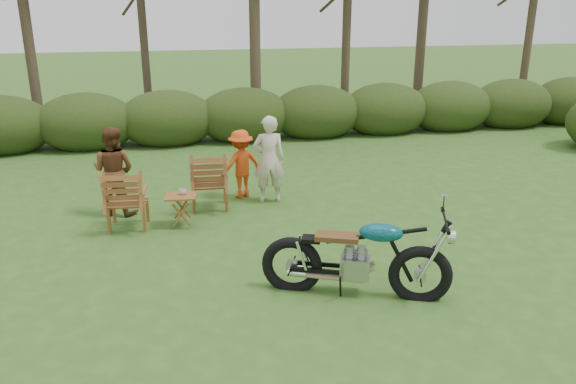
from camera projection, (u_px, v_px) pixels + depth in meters
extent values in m
plane|color=#2A4F1A|center=(356.00, 305.00, 6.82)|extent=(80.00, 80.00, 0.00)
cylinder|color=#3B3020|center=(142.00, 15.00, 16.56)|extent=(0.24, 0.24, 6.30)
cylinder|color=#3B3020|center=(347.00, 12.00, 16.78)|extent=(0.26, 0.26, 6.48)
cylinder|color=#3B3020|center=(533.00, 5.00, 16.87)|extent=(0.24, 0.24, 6.84)
ellipsoid|color=#203714|center=(0.00, 127.00, 13.67)|extent=(2.52, 1.68, 1.51)
ellipsoid|color=#203714|center=(86.00, 123.00, 14.09)|extent=(2.52, 1.68, 1.51)
ellipsoid|color=#203714|center=(168.00, 119.00, 14.51)|extent=(2.52, 1.68, 1.51)
ellipsoid|color=#203714|center=(244.00, 116.00, 14.93)|extent=(2.52, 1.68, 1.51)
ellipsoid|color=#203714|center=(316.00, 113.00, 15.36)|extent=(2.52, 1.68, 1.51)
ellipsoid|color=#203714|center=(385.00, 110.00, 15.78)|extent=(2.52, 1.68, 1.51)
ellipsoid|color=#203714|center=(450.00, 107.00, 16.20)|extent=(2.52, 1.68, 1.51)
ellipsoid|color=#203714|center=(511.00, 105.00, 16.62)|extent=(2.52, 1.68, 1.51)
ellipsoid|color=#203714|center=(570.00, 102.00, 17.05)|extent=(2.52, 1.68, 1.51)
imported|color=beige|center=(183.00, 192.00, 9.11)|extent=(0.13, 0.13, 0.09)
imported|color=beige|center=(269.00, 201.00, 10.40)|extent=(0.60, 0.41, 1.60)
imported|color=#573219|center=(118.00, 213.00, 9.82)|extent=(0.93, 0.86, 1.54)
imported|color=#C74112|center=(242.00, 197.00, 10.63)|extent=(0.94, 0.72, 1.29)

